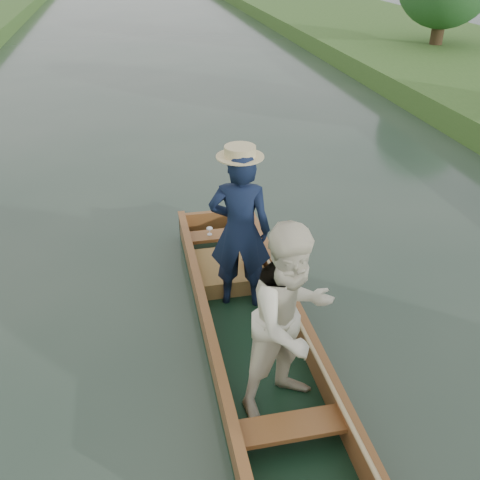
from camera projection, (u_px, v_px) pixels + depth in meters
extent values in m
plane|color=#283D30|center=(251.00, 336.00, 6.19)|extent=(120.00, 120.00, 0.00)
cylinder|color=#47331E|center=(438.00, 27.00, 18.75)|extent=(0.44, 0.44, 2.38)
cube|color=black|center=(251.00, 333.00, 6.17)|extent=(1.10, 5.00, 0.08)
cube|color=brown|center=(206.00, 326.00, 5.98)|extent=(0.08, 5.00, 0.32)
cube|color=brown|center=(294.00, 314.00, 6.16)|extent=(0.08, 5.00, 0.32)
cube|color=brown|center=(215.00, 221.00, 8.16)|extent=(1.10, 0.08, 0.32)
cube|color=brown|center=(206.00, 313.00, 5.89)|extent=(0.10, 5.00, 0.04)
cube|color=brown|center=(295.00, 302.00, 6.07)|extent=(0.10, 5.00, 0.04)
cube|color=brown|center=(222.00, 235.00, 7.65)|extent=(0.94, 0.30, 0.05)
cube|color=brown|center=(291.00, 427.00, 4.69)|extent=(0.94, 0.30, 0.05)
imported|color=#111C37|center=(240.00, 231.00, 6.17)|extent=(0.82, 0.65, 1.98)
cylinder|color=beige|center=(240.00, 153.00, 5.69)|extent=(0.52, 0.52, 0.12)
imported|color=white|center=(291.00, 321.00, 4.77)|extent=(1.16, 1.06, 1.94)
cube|color=#B06638|center=(229.00, 271.00, 7.05)|extent=(0.85, 0.90, 0.22)
sphere|color=tan|center=(249.00, 259.00, 6.90)|extent=(0.17, 0.17, 0.17)
sphere|color=tan|center=(249.00, 251.00, 6.83)|extent=(0.13, 0.13, 0.13)
sphere|color=tan|center=(246.00, 248.00, 6.79)|extent=(0.05, 0.05, 0.05)
sphere|color=tan|center=(253.00, 247.00, 6.81)|extent=(0.05, 0.05, 0.05)
sphere|color=tan|center=(250.00, 254.00, 6.79)|extent=(0.05, 0.05, 0.05)
sphere|color=tan|center=(243.00, 259.00, 6.86)|extent=(0.06, 0.06, 0.06)
sphere|color=tan|center=(255.00, 258.00, 6.89)|extent=(0.06, 0.06, 0.06)
sphere|color=tan|center=(246.00, 266.00, 6.91)|extent=(0.07, 0.07, 0.07)
sphere|color=tan|center=(253.00, 265.00, 6.93)|extent=(0.07, 0.07, 0.07)
cylinder|color=silver|center=(210.00, 234.00, 7.61)|extent=(0.07, 0.07, 0.01)
cylinder|color=silver|center=(210.00, 232.00, 7.59)|extent=(0.01, 0.01, 0.08)
ellipsoid|color=silver|center=(209.00, 228.00, 7.56)|extent=(0.09, 0.09, 0.05)
cylinder|color=tan|center=(293.00, 311.00, 5.86)|extent=(0.04, 4.43, 0.20)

